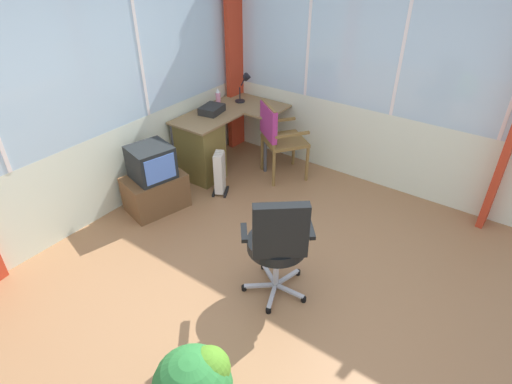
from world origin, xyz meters
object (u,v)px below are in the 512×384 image
Objects in this scene: paper_tray at (212,109)px; desk_lamp at (246,83)px; tv_remote at (266,108)px; spray_bottle at (218,97)px; wooden_armchair at (276,132)px; office_chair at (278,241)px; desk at (204,146)px; tv_on_stand at (154,182)px; space_heater at (220,172)px.

desk_lamp is at bearing -9.70° from paper_tray.
spray_bottle reaches higher than tv_remote.
desk_lamp is 2.53× the size of tv_remote.
wooden_armchair is (-0.02, -0.91, -0.24)m from spray_bottle.
desk_lamp is 0.37× the size of office_chair.
desk_lamp reaches higher than desk.
paper_tray reaches higher than tv_on_stand.
tv_remote is (0.76, -0.42, 0.35)m from desk.
space_heater is at bearing -140.36° from spray_bottle.
office_chair is (-1.97, -1.47, -0.16)m from tv_remote.
tv_remote is (-0.07, -0.37, -0.24)m from desk_lamp.
desk is 1.77× the size of tv_on_stand.
wooden_armchair is (0.24, -0.79, -0.18)m from paper_tray.
spray_bottle is 0.22× the size of wooden_armchair.
paper_tray is at bearing 11.65° from desk.
space_heater is (1.01, 1.47, -0.34)m from office_chair.
desk_lamp is at bearing -0.20° from tv_on_stand.
tv_remote is 0.70m from paper_tray.
wooden_armchair is at bearing -119.15° from tv_remote.
desk_lamp is 0.63m from paper_tray.
spray_bottle is at bearing 39.64° from space_heater.
desk is 1.40× the size of wooden_armchair.
office_chair is 1.35× the size of tv_on_stand.
tv_remote is 0.20× the size of tv_on_stand.
desk is at bearing 64.45° from space_heater.
desk_lamp reaches higher than spray_bottle.
spray_bottle reaches higher than tv_on_stand.
tv_on_stand is at bearing 152.96° from wooden_armchair.
wooden_armchair is 1.82× the size of space_heater.
desk_lamp is 2.77m from office_chair.
tv_remote is 0.69× the size of spray_bottle.
space_heater is at bearing 154.68° from wooden_armchair.
paper_tray reaches higher than desk.
space_heater is at bearing 55.47° from office_chair.
desk_lamp is at bearing 42.02° from office_chair.
wooden_armchair reaches higher than tv_on_stand.
desk is at bearing 2.88° from tv_on_stand.
spray_bottle is at bearing 18.44° from desk.
spray_bottle is 0.72× the size of paper_tray.
spray_bottle is (0.51, 0.17, 0.45)m from desk.
desk_lamp is at bearing -34.70° from spray_bottle.
office_chair reaches higher than spray_bottle.
tv_on_stand is (-1.37, 0.70, -0.28)m from wooden_armchair.
tv_on_stand is 1.44× the size of space_heater.
wooden_armchair is 1.26× the size of tv_on_stand.
spray_bottle is 0.30m from paper_tray.
desk_lamp reaches higher than office_chair.
tv_on_stand is (-1.64, 0.37, -0.43)m from tv_remote.
desk is 0.48m from space_heater.
tv_remote is 0.50× the size of paper_tray.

